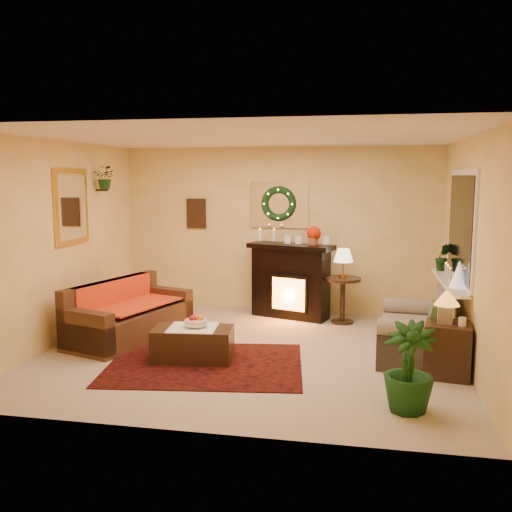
% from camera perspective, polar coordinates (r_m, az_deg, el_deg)
% --- Properties ---
extents(floor, '(5.00, 5.00, 0.00)m').
position_cam_1_polar(floor, '(7.11, -0.55, -9.60)').
color(floor, beige).
rests_on(floor, ground).
extents(ceiling, '(5.00, 5.00, 0.00)m').
position_cam_1_polar(ceiling, '(6.79, -0.58, 11.79)').
color(ceiling, white).
rests_on(ceiling, ground).
extents(wall_back, '(5.00, 5.00, 0.00)m').
position_cam_1_polar(wall_back, '(9.03, 2.31, 2.59)').
color(wall_back, '#EFD88C').
rests_on(wall_back, ground).
extents(wall_front, '(5.00, 5.00, 0.00)m').
position_cam_1_polar(wall_front, '(4.68, -6.11, -2.54)').
color(wall_front, '#EFD88C').
rests_on(wall_front, ground).
extents(wall_left, '(4.50, 4.50, 0.00)m').
position_cam_1_polar(wall_left, '(7.73, -19.04, 1.24)').
color(wall_left, '#EFD88C').
rests_on(wall_left, ground).
extents(wall_right, '(4.50, 4.50, 0.00)m').
position_cam_1_polar(wall_right, '(6.79, 20.58, 0.29)').
color(wall_right, '#EFD88C').
rests_on(wall_right, ground).
extents(area_rug, '(2.41, 1.94, 0.01)m').
position_cam_1_polar(area_rug, '(6.69, -5.11, -10.73)').
color(area_rug, maroon).
rests_on(area_rug, floor).
extents(sofa, '(1.29, 1.94, 0.77)m').
position_cam_1_polar(sofa, '(7.75, -12.50, -5.03)').
color(sofa, brown).
rests_on(sofa, floor).
extents(red_throw, '(0.87, 1.41, 0.02)m').
position_cam_1_polar(red_throw, '(7.89, -12.36, -4.60)').
color(red_throw, '#E14618').
rests_on(red_throw, sofa).
extents(fireplace, '(1.22, 0.70, 1.06)m').
position_cam_1_polar(fireplace, '(8.72, 3.48, -2.59)').
color(fireplace, black).
rests_on(fireplace, floor).
extents(poinsettia, '(0.21, 0.21, 0.21)m').
position_cam_1_polar(poinsettia, '(8.57, 5.82, 2.26)').
color(poinsettia, red).
rests_on(poinsettia, fireplace).
extents(mantel_candle_a, '(0.06, 0.06, 0.17)m').
position_cam_1_polar(mantel_candle_a, '(8.65, 0.40, 2.09)').
color(mantel_candle_a, beige).
rests_on(mantel_candle_a, fireplace).
extents(mantel_candle_b, '(0.06, 0.06, 0.17)m').
position_cam_1_polar(mantel_candle_b, '(8.63, 1.81, 2.08)').
color(mantel_candle_b, '#F4F0C3').
rests_on(mantel_candle_b, fireplace).
extents(mantel_mirror, '(0.92, 0.02, 0.72)m').
position_cam_1_polar(mantel_mirror, '(8.99, 2.30, 5.12)').
color(mantel_mirror, white).
rests_on(mantel_mirror, wall_back).
extents(wreath, '(0.55, 0.11, 0.55)m').
position_cam_1_polar(wreath, '(8.95, 2.26, 5.24)').
color(wreath, '#194719').
rests_on(wreath, wall_back).
extents(wall_art, '(0.32, 0.03, 0.48)m').
position_cam_1_polar(wall_art, '(9.30, -5.98, 4.25)').
color(wall_art, '#381E11').
rests_on(wall_art, wall_back).
extents(gold_mirror, '(0.03, 0.84, 1.00)m').
position_cam_1_polar(gold_mirror, '(7.94, -17.98, 4.72)').
color(gold_mirror, gold).
rests_on(gold_mirror, wall_left).
extents(hanging_plant, '(0.33, 0.28, 0.36)m').
position_cam_1_polar(hanging_plant, '(8.54, -14.78, 6.53)').
color(hanging_plant, '#194719').
rests_on(hanging_plant, wall_left).
extents(loveseat, '(0.90, 1.42, 0.78)m').
position_cam_1_polar(loveseat, '(7.10, 15.55, -6.41)').
color(loveseat, gray).
rests_on(loveseat, floor).
extents(window_frame, '(0.03, 1.86, 1.36)m').
position_cam_1_polar(window_frame, '(7.30, 19.85, 2.80)').
color(window_frame, white).
rests_on(window_frame, wall_right).
extents(window_glass, '(0.02, 1.70, 1.22)m').
position_cam_1_polar(window_glass, '(7.30, 19.74, 2.81)').
color(window_glass, black).
rests_on(window_glass, wall_right).
extents(window_sill, '(0.22, 1.86, 0.04)m').
position_cam_1_polar(window_sill, '(7.38, 18.80, -2.43)').
color(window_sill, white).
rests_on(window_sill, wall_right).
extents(mini_tree, '(0.22, 0.22, 0.33)m').
position_cam_1_polar(mini_tree, '(6.88, 19.64, -1.76)').
color(mini_tree, white).
rests_on(mini_tree, window_sill).
extents(sill_plant, '(0.27, 0.21, 0.49)m').
position_cam_1_polar(sill_plant, '(8.03, 18.20, -0.03)').
color(sill_plant, '#154117').
rests_on(sill_plant, window_sill).
extents(side_table_round, '(0.65, 0.65, 0.68)m').
position_cam_1_polar(side_table_round, '(8.51, 8.66, -4.49)').
color(side_table_round, '#502E1D').
rests_on(side_table_round, floor).
extents(lamp_cream, '(0.28, 0.28, 0.44)m').
position_cam_1_polar(lamp_cream, '(8.39, 8.72, -0.81)').
color(lamp_cream, beige).
rests_on(lamp_cream, side_table_round).
extents(end_table_square, '(0.55, 0.55, 0.59)m').
position_cam_1_polar(end_table_square, '(6.58, 18.62, -9.04)').
color(end_table_square, '#352314').
rests_on(end_table_square, floor).
extents(lamp_tiffany, '(0.27, 0.27, 0.40)m').
position_cam_1_polar(lamp_tiffany, '(6.46, 18.52, -4.99)').
color(lamp_tiffany, '#E4610B').
rests_on(lamp_tiffany, end_table_square).
extents(coffee_table, '(0.97, 0.60, 0.39)m').
position_cam_1_polar(coffee_table, '(6.81, -6.33, -8.61)').
color(coffee_table, '#4C2218').
rests_on(coffee_table, floor).
extents(fruit_bowl, '(0.27, 0.27, 0.06)m').
position_cam_1_polar(fruit_bowl, '(6.76, -6.02, -6.62)').
color(fruit_bowl, silver).
rests_on(fruit_bowl, coffee_table).
extents(floor_palm, '(1.63, 1.63, 2.50)m').
position_cam_1_polar(floor_palm, '(5.48, 15.02, -10.39)').
color(floor_palm, '#103510').
rests_on(floor_palm, floor).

